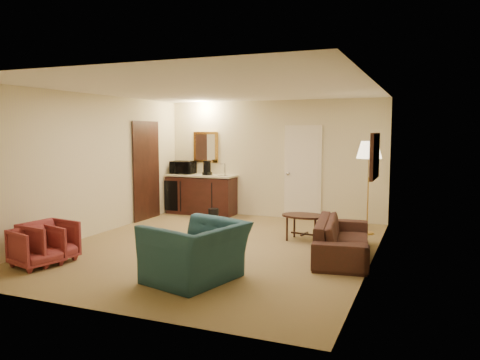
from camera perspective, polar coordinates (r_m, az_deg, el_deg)
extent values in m
plane|color=olive|center=(7.88, -2.89, -8.17)|extent=(6.00, 6.00, 0.00)
cube|color=beige|center=(10.46, 4.03, 2.54)|extent=(5.00, 0.02, 2.60)
cube|color=beige|center=(9.01, -17.50, 1.73)|extent=(0.02, 6.00, 2.60)
cube|color=beige|center=(6.99, 15.97, 0.61)|extent=(0.02, 6.00, 2.60)
cube|color=white|center=(7.67, -2.99, 11.01)|extent=(5.00, 6.00, 0.02)
cube|color=beige|center=(10.26, 7.69, 0.89)|extent=(0.82, 0.06, 2.05)
cube|color=black|center=(10.38, -11.36, 1.03)|extent=(0.06, 0.98, 2.10)
cube|color=gold|center=(11.04, -4.20, 4.02)|extent=(0.62, 0.04, 0.72)
cube|color=#321810|center=(7.38, 16.05, 2.83)|extent=(0.06, 0.90, 0.70)
cube|color=#361611|center=(10.91, -4.73, -1.75)|extent=(1.64, 0.58, 0.92)
imported|color=black|center=(7.38, 12.42, -6.19)|extent=(0.84, 2.04, 0.77)
imported|color=#1E424B|center=(6.07, -5.42, -7.56)|extent=(1.03, 1.32, 1.02)
imported|color=maroon|center=(7.46, -22.27, -6.77)|extent=(0.70, 0.73, 0.67)
imported|color=maroon|center=(7.31, -23.56, -7.31)|extent=(0.70, 0.73, 0.62)
cube|color=#321810|center=(8.35, 7.86, -5.78)|extent=(0.88, 0.65, 0.46)
cube|color=#AD8639|center=(9.03, 15.36, -0.91)|extent=(0.58, 0.58, 1.75)
cylinder|color=black|center=(10.04, -3.25, -4.28)|extent=(0.28, 0.28, 0.28)
imported|color=black|center=(11.11, -6.98, 1.71)|extent=(0.56, 0.32, 0.37)
cylinder|color=black|center=(10.75, -4.04, 1.48)|extent=(0.18, 0.18, 0.33)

